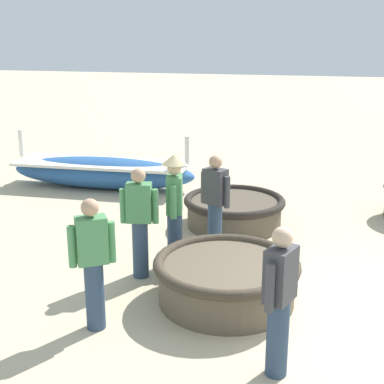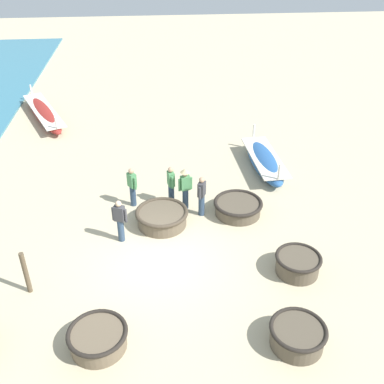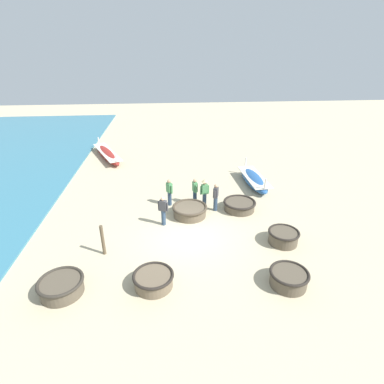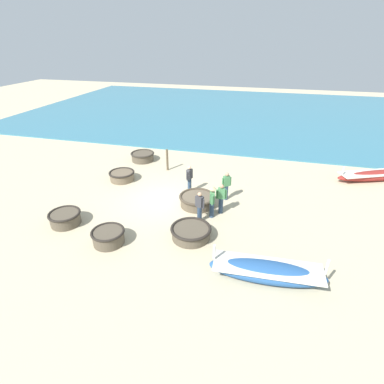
{
  "view_description": "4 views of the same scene",
  "coord_description": "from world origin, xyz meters",
  "px_view_note": "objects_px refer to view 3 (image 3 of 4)",
  "views": [
    {
      "loc": [
        -5.92,
        0.73,
        3.28
      ],
      "look_at": [
        0.95,
        2.52,
        1.18
      ],
      "focal_mm": 50.0,
      "sensor_mm": 36.0,
      "label": 1
    },
    {
      "loc": [
        0.02,
        -11.09,
        9.4
      ],
      "look_at": [
        1.32,
        2.73,
        0.74
      ],
      "focal_mm": 42.0,
      "sensor_mm": 36.0,
      "label": 2
    },
    {
      "loc": [
        -1.0,
        -12.0,
        7.98
      ],
      "look_at": [
        0.36,
        2.51,
        1.09
      ],
      "focal_mm": 28.0,
      "sensor_mm": 36.0,
      "label": 3
    },
    {
      "loc": [
        13.27,
        5.01,
        7.88
      ],
      "look_at": [
        0.23,
        1.61,
        0.77
      ],
      "focal_mm": 28.0,
      "sensor_mm": 36.0,
      "label": 4
    }
  ],
  "objects_px": {
    "fisherman_standing_right": "(195,191)",
    "long_boat_ochre_hull": "(107,154)",
    "coracle_center": "(153,280)",
    "fisherman_crouching": "(163,210)",
    "coracle_far_right": "(289,278)",
    "coracle_tilted": "(239,205)",
    "coracle_beside_post": "(61,286)",
    "coracle_weathered": "(283,236)",
    "mooring_post_shoreline": "(103,240)",
    "fisherman_standing_left": "(169,192)",
    "fisherman_with_hat": "(205,191)",
    "long_boat_green_hull": "(254,180)",
    "fisherman_by_coracle": "(216,197)",
    "coracle_nearest": "(190,210)"
  },
  "relations": [
    {
      "from": "coracle_center",
      "to": "coracle_beside_post",
      "type": "height_order",
      "value": "coracle_beside_post"
    },
    {
      "from": "long_boat_green_hull",
      "to": "fisherman_crouching",
      "type": "height_order",
      "value": "fisherman_crouching"
    },
    {
      "from": "fisherman_standing_left",
      "to": "fisherman_crouching",
      "type": "relative_size",
      "value": 1.0
    },
    {
      "from": "coracle_far_right",
      "to": "mooring_post_shoreline",
      "type": "distance_m",
      "value": 7.64
    },
    {
      "from": "coracle_weathered",
      "to": "coracle_far_right",
      "type": "bearing_deg",
      "value": -106.82
    },
    {
      "from": "fisherman_standing_left",
      "to": "coracle_far_right",
      "type": "bearing_deg",
      "value": -58.3
    },
    {
      "from": "coracle_tilted",
      "to": "long_boat_green_hull",
      "type": "distance_m",
      "value": 3.72
    },
    {
      "from": "coracle_far_right",
      "to": "coracle_tilted",
      "type": "bearing_deg",
      "value": 94.21
    },
    {
      "from": "coracle_beside_post",
      "to": "long_boat_ochre_hull",
      "type": "bearing_deg",
      "value": 93.05
    },
    {
      "from": "fisherman_standing_right",
      "to": "long_boat_ochre_hull",
      "type": "bearing_deg",
      "value": 125.38
    },
    {
      "from": "fisherman_by_coracle",
      "to": "coracle_beside_post",
      "type": "bearing_deg",
      "value": -139.2
    },
    {
      "from": "fisherman_standing_left",
      "to": "mooring_post_shoreline",
      "type": "bearing_deg",
      "value": -124.37
    },
    {
      "from": "fisherman_with_hat",
      "to": "coracle_beside_post",
      "type": "bearing_deg",
      "value": -134.4
    },
    {
      "from": "long_boat_green_hull",
      "to": "mooring_post_shoreline",
      "type": "height_order",
      "value": "mooring_post_shoreline"
    },
    {
      "from": "coracle_center",
      "to": "fisherman_standing_left",
      "type": "xyz_separation_m",
      "value": [
        0.77,
        6.47,
        0.53
      ]
    },
    {
      "from": "coracle_beside_post",
      "to": "fisherman_crouching",
      "type": "xyz_separation_m",
      "value": [
        3.71,
        4.4,
        0.51
      ]
    },
    {
      "from": "coracle_center",
      "to": "fisherman_standing_right",
      "type": "bearing_deg",
      "value": 71.1
    },
    {
      "from": "fisherman_crouching",
      "to": "mooring_post_shoreline",
      "type": "bearing_deg",
      "value": -139.76
    },
    {
      "from": "fisherman_crouching",
      "to": "coracle_far_right",
      "type": "bearing_deg",
      "value": -45.93
    },
    {
      "from": "fisherman_standing_left",
      "to": "fisherman_by_coracle",
      "type": "bearing_deg",
      "value": -19.24
    },
    {
      "from": "coracle_nearest",
      "to": "long_boat_green_hull",
      "type": "bearing_deg",
      "value": 39.17
    },
    {
      "from": "coracle_weathered",
      "to": "coracle_beside_post",
      "type": "bearing_deg",
      "value": -165.82
    },
    {
      "from": "coracle_far_right",
      "to": "coracle_nearest",
      "type": "distance_m",
      "value": 6.41
    },
    {
      "from": "coracle_center",
      "to": "fisherman_crouching",
      "type": "bearing_deg",
      "value": 84.62
    },
    {
      "from": "coracle_weathered",
      "to": "mooring_post_shoreline",
      "type": "relative_size",
      "value": 1.0
    },
    {
      "from": "fisherman_with_hat",
      "to": "coracle_far_right",
      "type": "bearing_deg",
      "value": -70.4
    },
    {
      "from": "coracle_far_right",
      "to": "coracle_weathered",
      "type": "height_order",
      "value": "coracle_weathered"
    },
    {
      "from": "fisherman_with_hat",
      "to": "coracle_nearest",
      "type": "bearing_deg",
      "value": -133.83
    },
    {
      "from": "coracle_beside_post",
      "to": "fisherman_by_coracle",
      "type": "height_order",
      "value": "fisherman_by_coracle"
    },
    {
      "from": "fisherman_with_hat",
      "to": "long_boat_green_hull",
      "type": "bearing_deg",
      "value": 37.15
    },
    {
      "from": "coracle_far_right",
      "to": "fisherman_standing_left",
      "type": "height_order",
      "value": "fisherman_standing_left"
    },
    {
      "from": "coracle_weathered",
      "to": "long_boat_ochre_hull",
      "type": "xyz_separation_m",
      "value": [
        -9.94,
        13.08,
        -0.03
      ]
    },
    {
      "from": "coracle_tilted",
      "to": "coracle_weathered",
      "type": "distance_m",
      "value": 3.51
    },
    {
      "from": "coracle_far_right",
      "to": "coracle_center",
      "type": "xyz_separation_m",
      "value": [
        -5.02,
        0.41,
        -0.03
      ]
    },
    {
      "from": "fisherman_crouching",
      "to": "mooring_post_shoreline",
      "type": "height_order",
      "value": "fisherman_crouching"
    },
    {
      "from": "coracle_tilted",
      "to": "fisherman_standing_right",
      "type": "bearing_deg",
      "value": 159.35
    },
    {
      "from": "coracle_far_right",
      "to": "coracle_nearest",
      "type": "bearing_deg",
      "value": 120.17
    },
    {
      "from": "coracle_beside_post",
      "to": "mooring_post_shoreline",
      "type": "xyz_separation_m",
      "value": [
        1.13,
        2.22,
        0.39
      ]
    },
    {
      "from": "fisherman_by_coracle",
      "to": "fisherman_with_hat",
      "type": "bearing_deg",
      "value": 138.58
    },
    {
      "from": "coracle_beside_post",
      "to": "long_boat_ochre_hull",
      "type": "height_order",
      "value": "long_boat_ochre_hull"
    },
    {
      "from": "long_boat_ochre_hull",
      "to": "coracle_far_right",
      "type": "bearing_deg",
      "value": -59.88
    },
    {
      "from": "coracle_tilted",
      "to": "fisherman_crouching",
      "type": "height_order",
      "value": "fisherman_crouching"
    },
    {
      "from": "long_boat_ochre_hull",
      "to": "fisherman_by_coracle",
      "type": "bearing_deg",
      "value": -52.88
    },
    {
      "from": "coracle_beside_post",
      "to": "coracle_nearest",
      "type": "height_order",
      "value": "coracle_beside_post"
    },
    {
      "from": "coracle_far_right",
      "to": "fisherman_by_coracle",
      "type": "distance_m",
      "value": 6.29
    },
    {
      "from": "coracle_center",
      "to": "long_boat_ochre_hull",
      "type": "xyz_separation_m",
      "value": [
        -4.12,
        15.34,
        0.0
      ]
    },
    {
      "from": "fisherman_crouching",
      "to": "coracle_nearest",
      "type": "bearing_deg",
      "value": 29.44
    },
    {
      "from": "mooring_post_shoreline",
      "to": "fisherman_crouching",
      "type": "bearing_deg",
      "value": 40.24
    },
    {
      "from": "fisherman_standing_right",
      "to": "coracle_tilted",
      "type": "bearing_deg",
      "value": -20.65
    },
    {
      "from": "coracle_center",
      "to": "fisherman_standing_left",
      "type": "relative_size",
      "value": 0.98
    }
  ]
}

